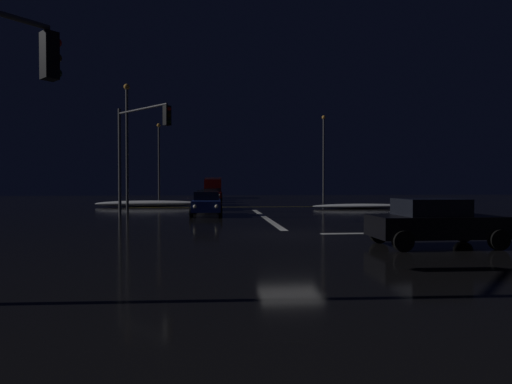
{
  "coord_description": "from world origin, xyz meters",
  "views": [
    {
      "loc": [
        -2.94,
        -16.05,
        2.03
      ],
      "look_at": [
        -0.22,
        12.05,
        1.51
      ],
      "focal_mm": 27.97,
      "sensor_mm": 36.0,
      "label": 1
    }
  ],
  "objects_px": {
    "sedan_silver": "(210,197)",
    "sedan_blue": "(207,203)",
    "sedan_white": "(207,200)",
    "sedan_orange": "(210,195)",
    "streetlamp_left_far": "(159,157)",
    "streetlamp_left_near": "(127,139)",
    "streetlamp_right_far": "(324,153)",
    "sedan_red": "(214,194)",
    "traffic_signal_nw": "(138,140)",
    "box_truck": "(213,187)",
    "sedan_black_crossing": "(434,222)"
  },
  "relations": [
    {
      "from": "traffic_signal_nw",
      "to": "streetlamp_right_far",
      "type": "bearing_deg",
      "value": 52.91
    },
    {
      "from": "box_truck",
      "to": "sedan_red",
      "type": "bearing_deg",
      "value": -88.03
    },
    {
      "from": "sedan_blue",
      "to": "box_truck",
      "type": "distance_m",
      "value": 34.15
    },
    {
      "from": "sedan_blue",
      "to": "sedan_orange",
      "type": "relative_size",
      "value": 1.0
    },
    {
      "from": "streetlamp_left_near",
      "to": "sedan_white",
      "type": "bearing_deg",
      "value": 26.23
    },
    {
      "from": "sedan_blue",
      "to": "sedan_black_crossing",
      "type": "bearing_deg",
      "value": -60.69
    },
    {
      "from": "sedan_blue",
      "to": "streetlamp_right_far",
      "type": "bearing_deg",
      "value": 56.28
    },
    {
      "from": "traffic_signal_nw",
      "to": "sedan_white",
      "type": "bearing_deg",
      "value": 68.31
    },
    {
      "from": "traffic_signal_nw",
      "to": "sedan_orange",
      "type": "bearing_deg",
      "value": 80.49
    },
    {
      "from": "streetlamp_left_near",
      "to": "sedan_blue",
      "type": "bearing_deg",
      "value": -32.56
    },
    {
      "from": "sedan_red",
      "to": "streetlamp_right_far",
      "type": "height_order",
      "value": "streetlamp_right_far"
    },
    {
      "from": "streetlamp_right_far",
      "to": "sedan_white",
      "type": "bearing_deg",
      "value": -135.35
    },
    {
      "from": "sedan_white",
      "to": "sedan_silver",
      "type": "bearing_deg",
      "value": 89.24
    },
    {
      "from": "sedan_black_crossing",
      "to": "streetlamp_left_far",
      "type": "xyz_separation_m",
      "value": [
        -13.71,
        33.67,
        4.38
      ]
    },
    {
      "from": "sedan_red",
      "to": "streetlamp_right_far",
      "type": "distance_m",
      "value": 15.21
    },
    {
      "from": "sedan_orange",
      "to": "sedan_black_crossing",
      "type": "distance_m",
      "value": 34.36
    },
    {
      "from": "sedan_blue",
      "to": "streetlamp_left_near",
      "type": "bearing_deg",
      "value": 147.44
    },
    {
      "from": "sedan_white",
      "to": "sedan_orange",
      "type": "distance_m",
      "value": 12.91
    },
    {
      "from": "sedan_blue",
      "to": "sedan_red",
      "type": "xyz_separation_m",
      "value": [
        0.31,
        26.13,
        0.0
      ]
    },
    {
      "from": "sedan_silver",
      "to": "box_truck",
      "type": "relative_size",
      "value": 0.52
    },
    {
      "from": "sedan_white",
      "to": "streetlamp_left_far",
      "type": "distance_m",
      "value": 15.02
    },
    {
      "from": "box_truck",
      "to": "streetlamp_right_far",
      "type": "relative_size",
      "value": 0.81
    },
    {
      "from": "sedan_white",
      "to": "sedan_red",
      "type": "bearing_deg",
      "value": 88.75
    },
    {
      "from": "streetlamp_right_far",
      "to": "sedan_red",
      "type": "bearing_deg",
      "value": 153.74
    },
    {
      "from": "streetlamp_left_far",
      "to": "streetlamp_left_near",
      "type": "height_order",
      "value": "streetlamp_left_near"
    },
    {
      "from": "sedan_black_crossing",
      "to": "streetlamp_right_far",
      "type": "height_order",
      "value": "streetlamp_right_far"
    },
    {
      "from": "sedan_silver",
      "to": "sedan_blue",
      "type": "bearing_deg",
      "value": -89.89
    },
    {
      "from": "sedan_white",
      "to": "sedan_orange",
      "type": "height_order",
      "value": "same"
    },
    {
      "from": "sedan_orange",
      "to": "traffic_signal_nw",
      "type": "height_order",
      "value": "traffic_signal_nw"
    },
    {
      "from": "sedan_white",
      "to": "sedan_silver",
      "type": "xyz_separation_m",
      "value": [
        0.09,
        6.7,
        0.0
      ]
    },
    {
      "from": "sedan_black_crossing",
      "to": "streetlamp_right_far",
      "type": "relative_size",
      "value": 0.42
    },
    {
      "from": "sedan_black_crossing",
      "to": "streetlamp_left_far",
      "type": "bearing_deg",
      "value": 112.15
    },
    {
      "from": "sedan_silver",
      "to": "streetlamp_left_near",
      "type": "bearing_deg",
      "value": -121.59
    },
    {
      "from": "sedan_blue",
      "to": "traffic_signal_nw",
      "type": "relative_size",
      "value": 0.65
    },
    {
      "from": "sedan_silver",
      "to": "streetlamp_right_far",
      "type": "bearing_deg",
      "value": 25.99
    },
    {
      "from": "sedan_orange",
      "to": "streetlamp_left_near",
      "type": "height_order",
      "value": "streetlamp_left_near"
    },
    {
      "from": "box_truck",
      "to": "sedan_black_crossing",
      "type": "bearing_deg",
      "value": -80.81
    },
    {
      "from": "streetlamp_left_far",
      "to": "sedan_orange",
      "type": "bearing_deg",
      "value": -2.35
    },
    {
      "from": "sedan_white",
      "to": "sedan_black_crossing",
      "type": "relative_size",
      "value": 1.0
    },
    {
      "from": "sedan_orange",
      "to": "sedan_black_crossing",
      "type": "height_order",
      "value": "same"
    },
    {
      "from": "sedan_white",
      "to": "streetlamp_left_far",
      "type": "xyz_separation_m",
      "value": [
        -5.79,
        13.15,
        4.38
      ]
    },
    {
      "from": "sedan_black_crossing",
      "to": "sedan_red",
      "type": "bearing_deg",
      "value": 100.61
    },
    {
      "from": "streetlamp_right_far",
      "to": "streetlamp_left_near",
      "type": "bearing_deg",
      "value": -140.04
    },
    {
      "from": "sedan_silver",
      "to": "sedan_orange",
      "type": "bearing_deg",
      "value": 90.81
    },
    {
      "from": "sedan_red",
      "to": "streetlamp_left_far",
      "type": "relative_size",
      "value": 0.48
    },
    {
      "from": "sedan_white",
      "to": "sedan_black_crossing",
      "type": "bearing_deg",
      "value": -68.9
    },
    {
      "from": "sedan_silver",
      "to": "sedan_black_crossing",
      "type": "bearing_deg",
      "value": -73.95
    },
    {
      "from": "sedan_black_crossing",
      "to": "streetlamp_left_near",
      "type": "relative_size",
      "value": 0.46
    },
    {
      "from": "sedan_orange",
      "to": "streetlamp_right_far",
      "type": "distance_m",
      "value": 14.22
    },
    {
      "from": "sedan_silver",
      "to": "sedan_red",
      "type": "bearing_deg",
      "value": 88.5
    }
  ]
}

